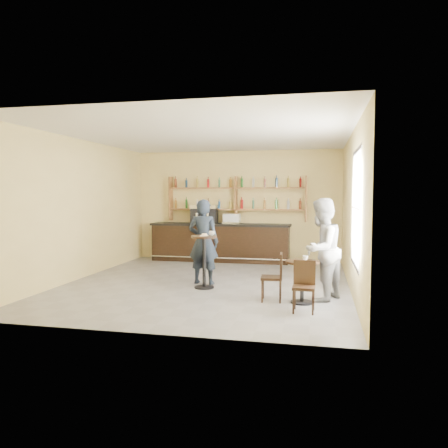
% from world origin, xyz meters
% --- Properties ---
extents(floor, '(7.00, 7.00, 0.00)m').
position_xyz_m(floor, '(0.00, 0.00, 0.00)').
color(floor, slate).
rests_on(floor, ground).
extents(ceiling, '(7.00, 7.00, 0.00)m').
position_xyz_m(ceiling, '(0.00, 0.00, 3.20)').
color(ceiling, white).
rests_on(ceiling, wall_back).
extents(wall_back, '(7.00, 0.00, 7.00)m').
position_xyz_m(wall_back, '(0.00, 3.50, 1.60)').
color(wall_back, '#EED687').
rests_on(wall_back, floor).
extents(wall_front, '(7.00, 0.00, 7.00)m').
position_xyz_m(wall_front, '(0.00, -3.50, 1.60)').
color(wall_front, '#EED687').
rests_on(wall_front, floor).
extents(wall_left, '(0.00, 7.00, 7.00)m').
position_xyz_m(wall_left, '(-3.00, 0.00, 1.60)').
color(wall_left, '#EED687').
rests_on(wall_left, floor).
extents(wall_right, '(0.00, 7.00, 7.00)m').
position_xyz_m(wall_right, '(3.00, 0.00, 1.60)').
color(wall_right, '#EED687').
rests_on(wall_right, floor).
extents(window_pane, '(0.00, 2.00, 2.00)m').
position_xyz_m(window_pane, '(2.99, -1.20, 1.70)').
color(window_pane, white).
rests_on(window_pane, wall_right).
extents(window_frame, '(0.04, 1.70, 2.10)m').
position_xyz_m(window_frame, '(2.99, -1.20, 1.70)').
color(window_frame, black).
rests_on(window_frame, wall_right).
extents(shelf_unit, '(4.00, 0.26, 1.40)m').
position_xyz_m(shelf_unit, '(0.00, 3.37, 1.81)').
color(shelf_unit, brown).
rests_on(shelf_unit, wall_back).
extents(liquor_bottles, '(3.68, 0.10, 1.00)m').
position_xyz_m(liquor_bottles, '(0.00, 3.37, 1.98)').
color(liquor_bottles, '#8C5919').
rests_on(liquor_bottles, shelf_unit).
extents(bar_counter, '(4.04, 0.79, 1.10)m').
position_xyz_m(bar_counter, '(-0.42, 3.15, 0.55)').
color(bar_counter, black).
rests_on(bar_counter, floor).
extents(espresso_machine, '(0.80, 0.56, 0.54)m').
position_xyz_m(espresso_machine, '(-0.90, 3.15, 1.37)').
color(espresso_machine, black).
rests_on(espresso_machine, bar_counter).
extents(pastry_case, '(0.51, 0.42, 0.28)m').
position_xyz_m(pastry_case, '(-0.08, 3.15, 1.24)').
color(pastry_case, silver).
rests_on(pastry_case, bar_counter).
extents(pedestal_table, '(0.56, 0.56, 1.09)m').
position_xyz_m(pedestal_table, '(0.05, -0.46, 0.55)').
color(pedestal_table, black).
rests_on(pedestal_table, floor).
extents(napkin, '(0.19, 0.19, 0.00)m').
position_xyz_m(napkin, '(0.05, -0.46, 1.09)').
color(napkin, white).
rests_on(napkin, pedestal_table).
extents(donut, '(0.12, 0.12, 0.04)m').
position_xyz_m(donut, '(0.06, -0.47, 1.12)').
color(donut, '#DEA151').
rests_on(donut, napkin).
extents(cup_pedestal, '(0.14, 0.14, 0.09)m').
position_xyz_m(cup_pedestal, '(0.19, -0.36, 1.14)').
color(cup_pedestal, white).
rests_on(cup_pedestal, pedestal_table).
extents(man_main, '(0.69, 0.47, 1.84)m').
position_xyz_m(man_main, '(-0.08, -0.03, 0.92)').
color(man_main, black).
rests_on(man_main, floor).
extents(cafe_table, '(0.62, 0.62, 0.76)m').
position_xyz_m(cafe_table, '(2.08, -1.30, 0.38)').
color(cafe_table, black).
rests_on(cafe_table, floor).
extents(cup_cafe, '(0.13, 0.13, 0.09)m').
position_xyz_m(cup_cafe, '(2.13, -1.30, 0.81)').
color(cup_cafe, white).
rests_on(cup_cafe, cafe_table).
extents(chair_west, '(0.40, 0.40, 0.88)m').
position_xyz_m(chair_west, '(1.53, -1.25, 0.44)').
color(chair_west, black).
rests_on(chair_west, floor).
extents(chair_south, '(0.37, 0.37, 0.84)m').
position_xyz_m(chair_south, '(2.13, -1.90, 0.42)').
color(chair_south, black).
rests_on(chair_south, floor).
extents(patron_second, '(1.06, 1.14, 1.87)m').
position_xyz_m(patron_second, '(2.41, -0.99, 0.94)').
color(patron_second, gray).
rests_on(patron_second, floor).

